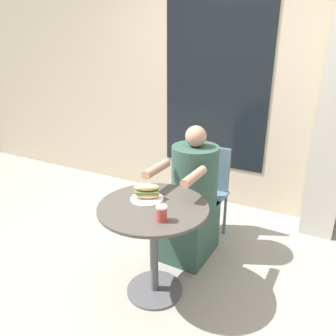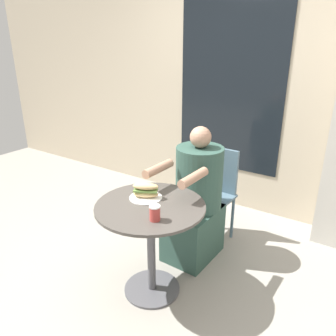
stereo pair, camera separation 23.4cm
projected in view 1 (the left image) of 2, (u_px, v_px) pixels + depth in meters
name	position (u px, v px, depth m)	size (l,w,h in m)	color
ground_plane	(155.00, 290.00, 2.49)	(8.00, 8.00, 0.00)	gray
storefront_wall	(234.00, 80.00, 3.41)	(8.00, 0.09, 2.80)	#B7A88E
cafe_table	(154.00, 230.00, 2.30)	(0.76, 0.76, 0.72)	#47423D
diner_chair	(207.00, 184.00, 3.06)	(0.39, 0.39, 0.87)	slate
seated_diner	(192.00, 202.00, 2.78)	(0.40, 0.71, 1.15)	#2D4C42
sandwich_on_plate	(147.00, 193.00, 2.31)	(0.23, 0.23, 0.12)	white
drink_cup	(162.00, 213.00, 2.02)	(0.07, 0.07, 0.10)	#B73D38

